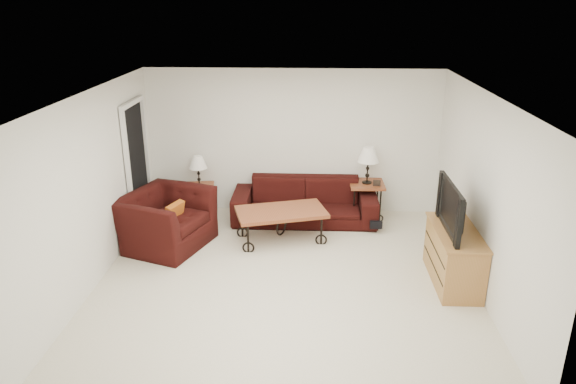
% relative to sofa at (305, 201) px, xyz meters
% --- Properties ---
extents(ground, '(5.00, 5.00, 0.00)m').
position_rel_sofa_xyz_m(ground, '(-0.22, -2.02, -0.35)').
color(ground, silver).
rests_on(ground, ground).
extents(wall_back, '(5.00, 0.02, 2.50)m').
position_rel_sofa_xyz_m(wall_back, '(-0.22, 0.48, 0.90)').
color(wall_back, white).
rests_on(wall_back, ground).
extents(wall_front, '(5.00, 0.02, 2.50)m').
position_rel_sofa_xyz_m(wall_front, '(-0.22, -4.52, 0.90)').
color(wall_front, white).
rests_on(wall_front, ground).
extents(wall_left, '(0.02, 5.00, 2.50)m').
position_rel_sofa_xyz_m(wall_left, '(-2.72, -2.02, 0.90)').
color(wall_left, white).
rests_on(wall_left, ground).
extents(wall_right, '(0.02, 5.00, 2.50)m').
position_rel_sofa_xyz_m(wall_right, '(2.28, -2.02, 0.90)').
color(wall_right, white).
rests_on(wall_right, ground).
extents(ceiling, '(5.00, 5.00, 0.00)m').
position_rel_sofa_xyz_m(ceiling, '(-0.22, -2.02, 2.15)').
color(ceiling, white).
rests_on(ceiling, wall_back).
extents(doorway, '(0.08, 0.94, 2.04)m').
position_rel_sofa_xyz_m(doorway, '(-2.69, -0.37, 0.67)').
color(doorway, black).
rests_on(doorway, ground).
extents(sofa, '(2.41, 0.94, 0.71)m').
position_rel_sofa_xyz_m(sofa, '(0.00, 0.00, 0.00)').
color(sofa, black).
rests_on(sofa, ground).
extents(side_table_left, '(0.55, 0.55, 0.53)m').
position_rel_sofa_xyz_m(side_table_left, '(-1.82, 0.18, -0.09)').
color(side_table_left, brown).
rests_on(side_table_left, ground).
extents(side_table_right, '(0.59, 0.59, 0.63)m').
position_rel_sofa_xyz_m(side_table_right, '(1.05, 0.18, -0.04)').
color(side_table_right, brown).
rests_on(side_table_right, ground).
extents(lamp_left, '(0.34, 0.34, 0.53)m').
position_rel_sofa_xyz_m(lamp_left, '(-1.82, 0.18, 0.45)').
color(lamp_left, black).
rests_on(lamp_left, side_table_left).
extents(lamp_right, '(0.36, 0.36, 0.63)m').
position_rel_sofa_xyz_m(lamp_right, '(1.05, 0.18, 0.59)').
color(lamp_right, black).
rests_on(lamp_right, side_table_right).
extents(photo_frame_left, '(0.11, 0.05, 0.09)m').
position_rel_sofa_xyz_m(photo_frame_left, '(-1.97, 0.03, 0.23)').
color(photo_frame_left, black).
rests_on(photo_frame_left, side_table_left).
extents(photo_frame_right, '(0.13, 0.04, 0.11)m').
position_rel_sofa_xyz_m(photo_frame_right, '(1.20, 0.03, 0.33)').
color(photo_frame_right, black).
rests_on(photo_frame_right, side_table_right).
extents(coffee_table, '(1.51, 1.09, 0.51)m').
position_rel_sofa_xyz_m(coffee_table, '(-0.35, -0.81, -0.10)').
color(coffee_table, brown).
rests_on(coffee_table, ground).
extents(armchair, '(1.50, 1.59, 0.83)m').
position_rel_sofa_xyz_m(armchair, '(-2.09, -1.06, 0.06)').
color(armchair, black).
rests_on(armchair, ground).
extents(throw_pillow, '(0.22, 0.39, 0.38)m').
position_rel_sofa_xyz_m(throw_pillow, '(-1.94, -1.11, 0.17)').
color(throw_pillow, '#BA4717').
rests_on(throw_pillow, armchair).
extents(tv_stand, '(0.52, 1.24, 0.75)m').
position_rel_sofa_xyz_m(tv_stand, '(2.01, -1.98, 0.02)').
color(tv_stand, '#A76A3E').
rests_on(tv_stand, ground).
extents(television, '(0.15, 1.11, 0.64)m').
position_rel_sofa_xyz_m(television, '(1.99, -1.98, 0.71)').
color(television, black).
rests_on(television, tv_stand).
extents(backpack, '(0.35, 0.29, 0.39)m').
position_rel_sofa_xyz_m(backpack, '(1.16, -0.40, -0.16)').
color(backpack, black).
rests_on(backpack, ground).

